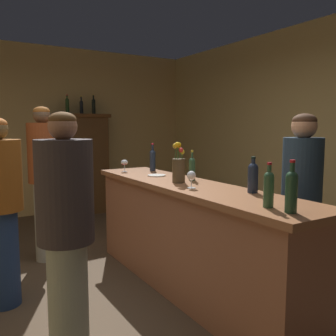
% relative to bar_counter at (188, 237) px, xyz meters
% --- Properties ---
extents(floor, '(9.29, 9.29, 0.00)m').
position_rel_bar_counter_xyz_m(floor, '(-0.59, 0.06, -0.49)').
color(floor, '#4A3927').
rests_on(floor, ground).
extents(wall_back, '(5.66, 0.12, 2.80)m').
position_rel_bar_counter_xyz_m(wall_back, '(-0.59, 3.69, 0.91)').
color(wall_back, tan).
rests_on(wall_back, ground).
extents(bar_counter, '(0.59, 2.75, 0.98)m').
position_rel_bar_counter_xyz_m(bar_counter, '(0.00, 0.00, 0.00)').
color(bar_counter, '#955B3F').
rests_on(bar_counter, ground).
extents(display_cabinet, '(0.90, 0.44, 1.69)m').
position_rel_bar_counter_xyz_m(display_cabinet, '(0.14, 3.38, 0.39)').
color(display_cabinet, '#4C3017').
rests_on(display_cabinet, ground).
extents(wine_bottle_merlot, '(0.08, 0.08, 0.28)m').
position_rel_bar_counter_xyz_m(wine_bottle_merlot, '(0.18, -0.60, 0.61)').
color(wine_bottle_merlot, '#1A2437').
rests_on(wine_bottle_merlot, bar_counter).
extents(wine_bottle_riesling, '(0.07, 0.07, 0.32)m').
position_rel_bar_counter_xyz_m(wine_bottle_riesling, '(0.19, 0.99, 0.62)').
color(wine_bottle_riesling, '#1C283A').
rests_on(wine_bottle_riesling, bar_counter).
extents(wine_bottle_syrah, '(0.07, 0.07, 0.28)m').
position_rel_bar_counter_xyz_m(wine_bottle_syrah, '(-0.10, -1.03, 0.61)').
color(wine_bottle_syrah, '#2D4F32').
rests_on(wine_bottle_syrah, bar_counter).
extents(wine_bottle_pinot, '(0.07, 0.07, 0.31)m').
position_rel_bar_counter_xyz_m(wine_bottle_pinot, '(-0.10, -1.20, 0.63)').
color(wine_bottle_pinot, '#24472E').
rests_on(wine_bottle_pinot, bar_counter).
extents(wine_bottle_chardonnay, '(0.06, 0.06, 0.28)m').
position_rel_bar_counter_xyz_m(wine_bottle_chardonnay, '(0.15, 0.16, 0.60)').
color(wine_bottle_chardonnay, '#2E5334').
rests_on(wine_bottle_chardonnay, bar_counter).
extents(wine_glass_front, '(0.07, 0.07, 0.14)m').
position_rel_bar_counter_xyz_m(wine_glass_front, '(-0.11, -0.19, 0.58)').
color(wine_glass_front, white).
rests_on(wine_glass_front, bar_counter).
extents(wine_glass_mid, '(0.08, 0.08, 0.14)m').
position_rel_bar_counter_xyz_m(wine_glass_mid, '(-0.13, 1.08, 0.58)').
color(wine_glass_mid, white).
rests_on(wine_glass_mid, bar_counter).
extents(flower_arrangement, '(0.12, 0.12, 0.37)m').
position_rel_bar_counter_xyz_m(flower_arrangement, '(-0.04, 0.11, 0.63)').
color(flower_arrangement, '#483A24').
rests_on(flower_arrangement, bar_counter).
extents(cheese_plate, '(0.19, 0.19, 0.01)m').
position_rel_bar_counter_xyz_m(cheese_plate, '(0.01, 0.59, 0.49)').
color(cheese_plate, white).
rests_on(cheese_plate, bar_counter).
extents(display_bottle_left, '(0.06, 0.06, 0.31)m').
position_rel_bar_counter_xyz_m(display_bottle_left, '(-0.09, 3.38, 1.34)').
color(display_bottle_left, '#1F3919').
rests_on(display_bottle_left, display_cabinet).
extents(display_bottle_midleft, '(0.06, 0.06, 0.30)m').
position_rel_bar_counter_xyz_m(display_bottle_midleft, '(0.15, 3.38, 1.32)').
color(display_bottle_midleft, black).
rests_on(display_bottle_midleft, display_cabinet).
extents(display_bottle_center, '(0.06, 0.06, 0.34)m').
position_rel_bar_counter_xyz_m(display_bottle_center, '(0.36, 3.38, 1.34)').
color(display_bottle_center, black).
rests_on(display_bottle_center, display_cabinet).
extents(patron_by_cabinet, '(0.34, 0.34, 1.57)m').
position_rel_bar_counter_xyz_m(patron_by_cabinet, '(-1.22, -0.46, 0.36)').
color(patron_by_cabinet, gray).
rests_on(patron_by_cabinet, ground).
extents(patron_tall, '(0.36, 0.36, 1.56)m').
position_rel_bar_counter_xyz_m(patron_tall, '(-1.47, 0.57, 0.35)').
color(patron_tall, navy).
rests_on(patron_tall, ground).
extents(patron_in_grey, '(0.33, 0.33, 1.70)m').
position_rel_bar_counter_xyz_m(patron_in_grey, '(-0.92, 1.45, 0.44)').
color(patron_in_grey, '#96988F').
rests_on(patron_in_grey, ground).
extents(bartender, '(0.32, 0.32, 1.59)m').
position_rel_bar_counter_xyz_m(bartender, '(0.68, -0.66, 0.39)').
color(bartender, '#B6A691').
rests_on(bartender, ground).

